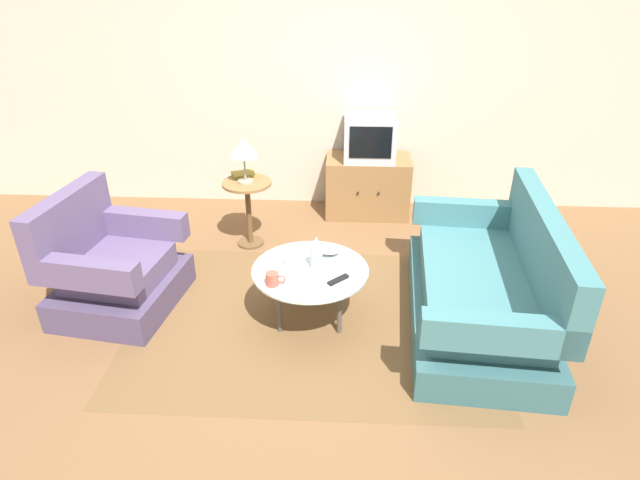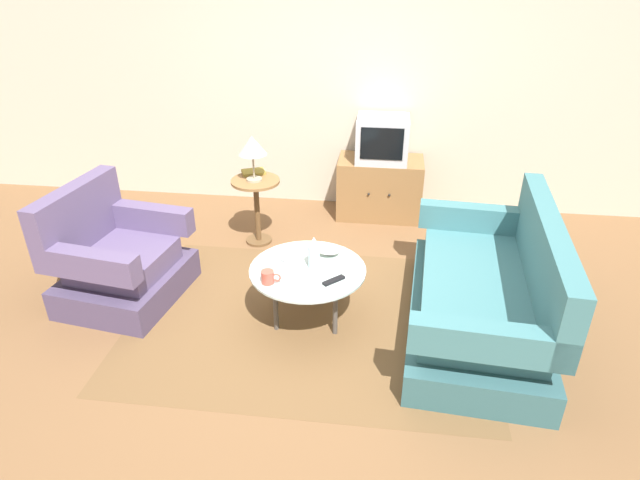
# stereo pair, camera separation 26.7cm
# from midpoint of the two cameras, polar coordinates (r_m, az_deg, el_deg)

# --- Properties ---
(ground_plane) EXTENTS (16.00, 16.00, 0.00)m
(ground_plane) POSITION_cam_midpoint_polar(r_m,az_deg,el_deg) (4.08, -2.33, -8.87)
(ground_plane) COLOR brown
(back_wall) EXTENTS (9.00, 0.12, 2.70)m
(back_wall) POSITION_cam_midpoint_polar(r_m,az_deg,el_deg) (5.62, -0.52, 17.01)
(back_wall) COLOR #BCB29E
(back_wall) RESTS_ON ground
(area_rug) EXTENTS (2.65, 1.99, 0.00)m
(area_rug) POSITION_cam_midpoint_polar(r_m,az_deg,el_deg) (4.12, -2.87, -8.41)
(area_rug) COLOR brown
(area_rug) RESTS_ON ground
(armchair) EXTENTS (0.93, 1.03, 0.91)m
(armchair) POSITION_cam_midpoint_polar(r_m,az_deg,el_deg) (4.47, -22.82, -2.93)
(armchair) COLOR #4B3E5C
(armchair) RESTS_ON ground
(couch) EXTENTS (1.05, 1.82, 0.92)m
(couch) POSITION_cam_midpoint_polar(r_m,az_deg,el_deg) (4.06, 15.41, -5.17)
(couch) COLOR #325C60
(couch) RESTS_ON ground
(coffee_table) EXTENTS (0.84, 0.84, 0.45)m
(coffee_table) POSITION_cam_midpoint_polar(r_m,az_deg,el_deg) (3.89, -3.00, -3.57)
(coffee_table) COLOR #B2C6C1
(coffee_table) RESTS_ON ground
(side_table) EXTENTS (0.44, 0.44, 0.63)m
(side_table) POSITION_cam_midpoint_polar(r_m,az_deg,el_deg) (4.98, -9.19, 4.13)
(side_table) COLOR olive
(side_table) RESTS_ON ground
(tv_stand) EXTENTS (0.85, 0.50, 0.61)m
(tv_stand) POSITION_cam_midpoint_polar(r_m,az_deg,el_deg) (5.60, 3.69, 5.70)
(tv_stand) COLOR olive
(tv_stand) RESTS_ON ground
(television) EXTENTS (0.50, 0.47, 0.43)m
(television) POSITION_cam_midpoint_polar(r_m,az_deg,el_deg) (5.42, 3.86, 10.75)
(television) COLOR #B7B7BC
(television) RESTS_ON tv_stand
(table_lamp) EXTENTS (0.26, 0.26, 0.41)m
(table_lamp) POSITION_cam_midpoint_polar(r_m,az_deg,el_deg) (4.78, -9.74, 9.55)
(table_lamp) COLOR #9E937A
(table_lamp) RESTS_ON side_table
(vase) EXTENTS (0.09, 0.09, 0.25)m
(vase) POSITION_cam_midpoint_polar(r_m,az_deg,el_deg) (3.83, -2.33, -1.43)
(vase) COLOR silver
(vase) RESTS_ON coffee_table
(mug) EXTENTS (0.14, 0.09, 0.09)m
(mug) POSITION_cam_midpoint_polar(r_m,az_deg,el_deg) (3.69, -7.11, -4.17)
(mug) COLOR #B74C3D
(mug) RESTS_ON coffee_table
(bowl) EXTENTS (0.18, 0.18, 0.04)m
(bowl) POSITION_cam_midpoint_polar(r_m,az_deg,el_deg) (4.04, -0.88, -1.24)
(bowl) COLOR silver
(bowl) RESTS_ON coffee_table
(tv_remote_dark) EXTENTS (0.15, 0.15, 0.02)m
(tv_remote_dark) POSITION_cam_midpoint_polar(r_m,az_deg,el_deg) (3.73, -0.12, -4.27)
(tv_remote_dark) COLOR black
(tv_remote_dark) RESTS_ON coffee_table
(tv_remote_silver) EXTENTS (0.14, 0.13, 0.02)m
(tv_remote_silver) POSITION_cam_midpoint_polar(r_m,az_deg,el_deg) (3.98, -4.87, -2.08)
(tv_remote_silver) COLOR #B2B2B7
(tv_remote_silver) RESTS_ON coffee_table
(book) EXTENTS (0.25, 0.22, 0.03)m
(book) POSITION_cam_midpoint_polar(r_m,az_deg,el_deg) (5.05, -9.61, 6.90)
(book) COLOR olive
(book) RESTS_ON side_table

